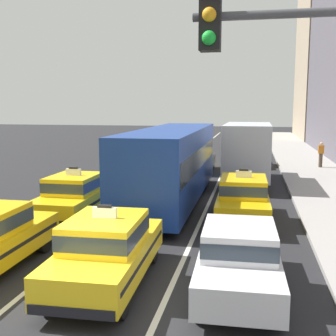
# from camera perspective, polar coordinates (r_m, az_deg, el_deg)

# --- Properties ---
(ground_plane) EXTENTS (160.00, 160.00, 0.00)m
(ground_plane) POSITION_cam_1_polar(r_m,az_deg,el_deg) (9.00, -12.79, -19.60)
(ground_plane) COLOR #232326
(lane_stripe_left_center) EXTENTS (0.14, 80.00, 0.01)m
(lane_stripe_left_center) POSITION_cam_1_polar(r_m,az_deg,el_deg) (27.99, 0.94, -0.20)
(lane_stripe_left_center) COLOR silver
(lane_stripe_left_center) RESTS_ON ground
(lane_stripe_center_right) EXTENTS (0.14, 80.00, 0.01)m
(lane_stripe_center_right) POSITION_cam_1_polar(r_m,az_deg,el_deg) (27.60, 7.49, -0.39)
(lane_stripe_center_right) COLOR silver
(lane_stripe_center_right) RESTS_ON ground
(sidewalk_curb) EXTENTS (4.00, 90.00, 0.15)m
(sidewalk_curb) POSITION_cam_1_polar(r_m,az_deg,el_deg) (22.93, 20.74, -2.49)
(sidewalk_curb) COLOR #9E9993
(sidewalk_curb) RESTS_ON ground
(taxi_left_second) EXTENTS (1.84, 4.57, 1.96)m
(taxi_left_second) POSITION_cam_1_polar(r_m,az_deg,el_deg) (16.16, -12.40, -3.63)
(taxi_left_second) COLOR black
(taxi_left_second) RESTS_ON ground
(sedan_left_third) EXTENTS (1.87, 4.35, 1.58)m
(sedan_left_third) POSITION_cam_1_polar(r_m,az_deg,el_deg) (21.79, -5.97, -0.47)
(sedan_left_third) COLOR black
(sedan_left_third) RESTS_ON ground
(sedan_left_fourth) EXTENTS (1.88, 4.35, 1.58)m
(sedan_left_fourth) POSITION_cam_1_polar(r_m,az_deg,el_deg) (27.72, -2.86, 1.47)
(sedan_left_fourth) COLOR black
(sedan_left_fourth) RESTS_ON ground
(taxi_left_fifth) EXTENTS (1.91, 4.60, 1.96)m
(taxi_left_fifth) POSITION_cam_1_polar(r_m,az_deg,el_deg) (32.59, -0.75, 2.57)
(taxi_left_fifth) COLOR black
(taxi_left_fifth) RESTS_ON ground
(taxi_left_sixth) EXTENTS (1.92, 4.60, 1.96)m
(taxi_left_sixth) POSITION_cam_1_polar(r_m,az_deg,el_deg) (38.34, 1.08, 3.45)
(taxi_left_sixth) COLOR black
(taxi_left_sixth) RESTS_ON ground
(taxi_center_nearest) EXTENTS (1.94, 4.61, 1.96)m
(taxi_center_nearest) POSITION_cam_1_polar(r_m,az_deg,el_deg) (10.14, -8.26, -10.78)
(taxi_center_nearest) COLOR black
(taxi_center_nearest) RESTS_ON ground
(bus_center_second) EXTENTS (2.55, 11.21, 3.22)m
(bus_center_second) POSITION_cam_1_polar(r_m,az_deg,el_deg) (18.33, 0.60, 0.96)
(bus_center_second) COLOR black
(bus_center_second) RESTS_ON ground
(sedan_center_third) EXTENTS (1.90, 4.36, 1.58)m
(sedan_center_third) POSITION_cam_1_polar(r_m,az_deg,el_deg) (27.17, 4.35, 1.31)
(sedan_center_third) COLOR black
(sedan_center_third) RESTS_ON ground
(sedan_right_nearest) EXTENTS (1.88, 4.35, 1.58)m
(sedan_right_nearest) POSITION_cam_1_polar(r_m,az_deg,el_deg) (9.79, 9.55, -11.72)
(sedan_right_nearest) COLOR black
(sedan_right_nearest) RESTS_ON ground
(taxi_right_second) EXTENTS (1.89, 4.59, 1.96)m
(taxi_right_second) POSITION_cam_1_polar(r_m,az_deg,el_deg) (15.55, 10.10, -4.04)
(taxi_right_second) COLOR black
(taxi_right_second) RESTS_ON ground
(box_truck_right_third) EXTENTS (2.36, 6.99, 3.27)m
(box_truck_right_third) POSITION_cam_1_polar(r_m,az_deg,el_deg) (23.07, 10.70, 2.25)
(box_truck_right_third) COLOR black
(box_truck_right_third) RESTS_ON ground
(taxi_right_fourth) EXTENTS (1.95, 4.61, 1.96)m
(taxi_right_fourth) POSITION_cam_1_polar(r_m,az_deg,el_deg) (30.52, 10.91, 2.02)
(taxi_right_fourth) COLOR black
(taxi_right_fourth) RESTS_ON ground
(pedestrian_by_storefront) EXTENTS (0.36, 0.24, 1.67)m
(pedestrian_by_storefront) POSITION_cam_1_polar(r_m,az_deg,el_deg) (29.71, 19.95, 1.73)
(pedestrian_by_storefront) COLOR #473828
(pedestrian_by_storefront) RESTS_ON sidewalk_curb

